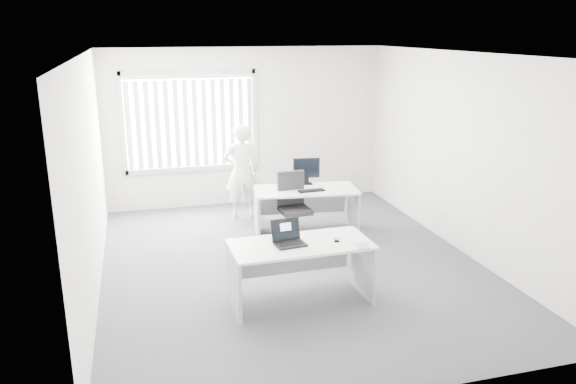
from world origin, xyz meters
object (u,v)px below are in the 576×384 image
object	(u,v)px
desk_far	(306,201)
monitor	(306,171)
office_chair	(294,217)
laptop	(290,234)
person	(241,171)
desk_near	(301,260)

from	to	relation	value
desk_far	monitor	world-z (taller)	monitor
office_chair	laptop	size ratio (longest dim) A/B	2.94
desk_far	laptop	distance (m)	2.43
person	laptop	bearing A→B (deg)	88.33
office_chair	person	world-z (taller)	person
office_chair	desk_far	bearing A→B (deg)	25.30
monitor	desk_far	bearing A→B (deg)	-100.35
person	monitor	bearing A→B (deg)	139.28
desk_far	laptop	bearing A→B (deg)	-104.50
desk_near	desk_far	xyz separation A→B (m)	(0.75, 2.21, -0.01)
office_chair	monitor	world-z (taller)	monitor
person	laptop	world-z (taller)	person
desk_near	person	distance (m)	3.26
office_chair	laptop	bearing A→B (deg)	-110.70
desk_near	office_chair	size ratio (longest dim) A/B	1.61
desk_near	monitor	distance (m)	2.65
desk_far	office_chair	bearing A→B (deg)	-144.17
desk_near	office_chair	xyz separation A→B (m)	(0.52, 2.09, -0.22)
desk_far	person	xyz separation A→B (m)	(-0.81, 1.04, 0.29)
desk_near	laptop	xyz separation A→B (m)	(-0.13, -0.03, 0.34)
desk_near	person	bearing A→B (deg)	89.86
desk_near	desk_far	size ratio (longest dim) A/B	0.99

